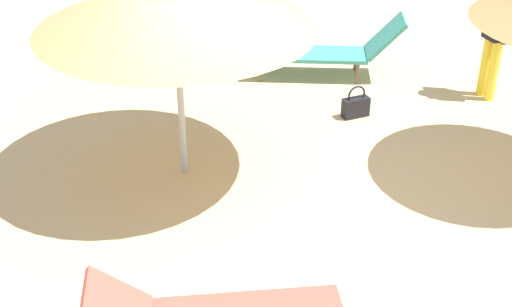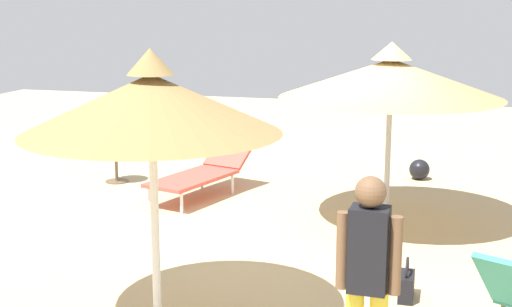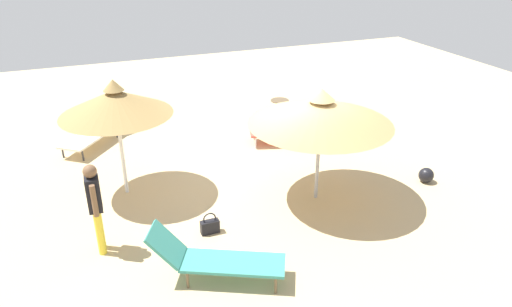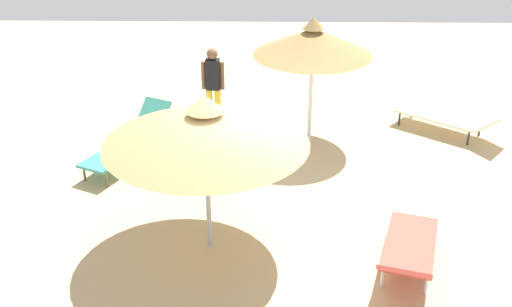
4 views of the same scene
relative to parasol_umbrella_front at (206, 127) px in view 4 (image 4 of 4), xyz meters
The scene contains 8 objects.
ground 2.14m from the parasol_umbrella_front, 55.75° to the right, with size 24.00×24.00×0.10m, color tan.
parasol_umbrella_front is the anchor object (origin of this frame).
parasol_umbrella_far_left 3.96m from the parasol_umbrella_front, 24.42° to the right, with size 2.19×2.19×2.45m.
lounge_chair_back 3.17m from the parasol_umbrella_front, 103.00° to the right, with size 2.03×1.19×0.72m.
lounge_chair_near_left 6.19m from the parasol_umbrella_front, 48.39° to the right, with size 1.89×2.13×0.72m.
lounge_chair_far_right 3.48m from the parasol_umbrella_front, 31.98° to the left, with size 2.14×1.44×0.88m.
person_standing_near_right 4.37m from the parasol_umbrella_front, ahead, with size 0.23×0.46×1.65m.
handbag 2.99m from the parasol_umbrella_front, 10.26° to the left, with size 0.34×0.14×0.42m.
Camera 4 is at (-8.21, -0.05, 5.32)m, focal length 44.76 mm.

